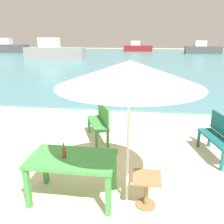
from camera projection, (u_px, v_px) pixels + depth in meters
ground_plane at (101, 200)px, 3.94m from camera, size 120.00×120.00×0.00m
sea_water at (141, 57)px, 32.24m from camera, size 120.00×50.00×0.08m
picnic_table_green at (73, 163)px, 3.82m from camera, size 1.40×0.80×0.76m
beer_bottle_amber at (64, 152)px, 3.75m from camera, size 0.07×0.07×0.26m
patio_umbrella at (130, 74)px, 3.30m from camera, size 2.10×2.10×2.30m
side_table_wood at (147, 186)px, 3.72m from camera, size 0.44×0.44×0.54m
bench_teal_center at (220, 135)px, 5.20m from camera, size 0.62×1.25×0.95m
bench_green_left at (100, 120)px, 6.17m from camera, size 0.80×1.25×0.95m
swimmer_person at (107, 79)px, 13.90m from camera, size 0.34×0.34×0.41m
boat_tanker at (203, 49)px, 38.29m from camera, size 5.72×1.56×2.08m
boat_barge at (8, 47)px, 40.96m from camera, size 6.81×1.86×2.48m
boat_fishing_trawler at (138, 48)px, 44.59m from camera, size 5.40×1.47×1.96m
boat_sailboat at (54, 52)px, 27.72m from camera, size 7.00×1.91×2.54m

